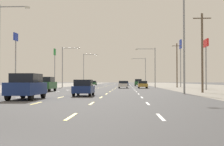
{
  "coord_description": "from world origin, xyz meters",
  "views": [
    {
      "loc": [
        3.93,
        -5.61,
        1.4
      ],
      "look_at": [
        0.17,
        78.24,
        3.53
      ],
      "focal_mm": 51.61,
      "sensor_mm": 36.0,
      "label": 1
    }
  ],
  "objects_px": {
    "sedan_inner_right_far": "(123,84)",
    "pole_sign_right_row_2": "(181,51)",
    "hatchback_far_left_distant_a": "(94,83)",
    "streetlight_left_row_2": "(85,67)",
    "suv_far_left_mid": "(46,84)",
    "streetlight_right_row_2": "(144,69)",
    "sedan_inner_right_farthest": "(125,83)",
    "pole_sign_right_row_1": "(206,51)",
    "sedan_far_right_midfar": "(143,84)",
    "streetlight_right_row_1": "(153,64)",
    "streetlight_left_row_0": "(2,43)",
    "suv_far_right_farther": "(138,82)",
    "suv_inner_left_nearest": "(27,86)",
    "pole_sign_left_row_1": "(16,48)",
    "streetlight_right_row_0": "(180,36)",
    "hatchback_center_turn_near": "(84,88)",
    "pole_sign_left_row_2": "(55,59)",
    "streetlight_left_row_1": "(64,64)"
  },
  "relations": [
    {
      "from": "hatchback_center_turn_near",
      "to": "pole_sign_left_row_2",
      "type": "distance_m",
      "value": 57.01
    },
    {
      "from": "sedan_inner_right_far",
      "to": "pole_sign_left_row_1",
      "type": "distance_m",
      "value": 21.6
    },
    {
      "from": "suv_inner_left_nearest",
      "to": "pole_sign_right_row_2",
      "type": "xyz_separation_m",
      "value": [
        20.51,
        52.28,
        7.46
      ]
    },
    {
      "from": "sedan_far_right_midfar",
      "to": "sedan_inner_right_far",
      "type": "distance_m",
      "value": 3.9
    },
    {
      "from": "hatchback_far_left_distant_a",
      "to": "streetlight_left_row_2",
      "type": "height_order",
      "value": "streetlight_left_row_2"
    },
    {
      "from": "hatchback_far_left_distant_a",
      "to": "streetlight_right_row_1",
      "type": "bearing_deg",
      "value": -67.0
    },
    {
      "from": "hatchback_center_turn_near",
      "to": "suv_far_right_farther",
      "type": "height_order",
      "value": "suv_far_right_farther"
    },
    {
      "from": "streetlight_left_row_0",
      "to": "suv_far_right_farther",
      "type": "bearing_deg",
      "value": 73.1
    },
    {
      "from": "streetlight_right_row_0",
      "to": "hatchback_far_left_distant_a",
      "type": "bearing_deg",
      "value": 102.71
    },
    {
      "from": "sedan_inner_right_far",
      "to": "pole_sign_left_row_2",
      "type": "xyz_separation_m",
      "value": [
        -18.44,
        20.98,
        6.55
      ]
    },
    {
      "from": "sedan_far_right_midfar",
      "to": "streetlight_left_row_1",
      "type": "relative_size",
      "value": 0.5
    },
    {
      "from": "streetlight_left_row_0",
      "to": "pole_sign_right_row_2",
      "type": "bearing_deg",
      "value": 57.55
    },
    {
      "from": "sedan_inner_right_farthest",
      "to": "streetlight_right_row_0",
      "type": "bearing_deg",
      "value": -84.61
    },
    {
      "from": "sedan_inner_right_far",
      "to": "suv_far_right_farther",
      "type": "relative_size",
      "value": 0.92
    },
    {
      "from": "streetlight_right_row_1",
      "to": "suv_inner_left_nearest",
      "type": "bearing_deg",
      "value": -106.36
    },
    {
      "from": "hatchback_far_left_distant_a",
      "to": "streetlight_left_row_1",
      "type": "xyz_separation_m",
      "value": [
        -2.52,
        -39.71,
        4.43
      ]
    },
    {
      "from": "sedan_inner_right_farthest",
      "to": "streetlight_left_row_2",
      "type": "height_order",
      "value": "streetlight_left_row_2"
    },
    {
      "from": "suv_far_right_farther",
      "to": "streetlight_right_row_2",
      "type": "xyz_separation_m",
      "value": [
        2.34,
        14.15,
        4.33
      ]
    },
    {
      "from": "hatchback_center_turn_near",
      "to": "streetlight_right_row_2",
      "type": "distance_m",
      "value": 75.75
    },
    {
      "from": "pole_sign_left_row_1",
      "to": "streetlight_left_row_0",
      "type": "xyz_separation_m",
      "value": [
        6.58,
        -23.23,
        -1.91
      ]
    },
    {
      "from": "streetlight_left_row_0",
      "to": "sedan_far_right_midfar",
      "type": "bearing_deg",
      "value": 59.13
    },
    {
      "from": "pole_sign_right_row_2",
      "to": "sedan_far_right_midfar",
      "type": "bearing_deg",
      "value": -125.6
    },
    {
      "from": "pole_sign_right_row_1",
      "to": "sedan_inner_right_far",
      "type": "bearing_deg",
      "value": 139.25
    },
    {
      "from": "hatchback_far_left_distant_a",
      "to": "suv_far_left_mid",
      "type": "bearing_deg",
      "value": -89.91
    },
    {
      "from": "pole_sign_left_row_2",
      "to": "streetlight_left_row_0",
      "type": "distance_m",
      "value": 50.27
    },
    {
      "from": "sedan_inner_right_farthest",
      "to": "streetlight_right_row_0",
      "type": "height_order",
      "value": "streetlight_right_row_0"
    },
    {
      "from": "suv_far_left_mid",
      "to": "sedan_inner_right_farthest",
      "type": "height_order",
      "value": "suv_far_left_mid"
    },
    {
      "from": "sedan_far_right_midfar",
      "to": "streetlight_right_row_1",
      "type": "bearing_deg",
      "value": 69.61
    },
    {
      "from": "sedan_far_right_midfar",
      "to": "sedan_inner_right_farthest",
      "type": "bearing_deg",
      "value": 95.54
    },
    {
      "from": "suv_far_left_mid",
      "to": "streetlight_right_row_2",
      "type": "height_order",
      "value": "streetlight_right_row_2"
    },
    {
      "from": "sedan_inner_right_farthest",
      "to": "streetlight_right_row_0",
      "type": "relative_size",
      "value": 0.42
    },
    {
      "from": "pole_sign_left_row_1",
      "to": "streetlight_right_row_0",
      "type": "xyz_separation_m",
      "value": [
        26.1,
        -23.23,
        -1.3
      ]
    },
    {
      "from": "hatchback_far_left_distant_a",
      "to": "streetlight_left_row_0",
      "type": "height_order",
      "value": "streetlight_left_row_0"
    },
    {
      "from": "pole_sign_right_row_2",
      "to": "pole_sign_left_row_2",
      "type": "bearing_deg",
      "value": 165.72
    },
    {
      "from": "pole_sign_right_row_1",
      "to": "streetlight_left_row_2",
      "type": "distance_m",
      "value": 59.2
    },
    {
      "from": "sedan_far_right_midfar",
      "to": "streetlight_left_row_0",
      "type": "bearing_deg",
      "value": -120.87
    },
    {
      "from": "pole_sign_left_row_1",
      "to": "pole_sign_right_row_2",
      "type": "xyz_separation_m",
      "value": [
        33.18,
        18.6,
        0.93
      ]
    },
    {
      "from": "pole_sign_left_row_1",
      "to": "streetlight_left_row_0",
      "type": "height_order",
      "value": "pole_sign_left_row_1"
    },
    {
      "from": "sedan_inner_right_far",
      "to": "pole_sign_right_row_2",
      "type": "relative_size",
      "value": 0.4
    },
    {
      "from": "suv_inner_left_nearest",
      "to": "streetlight_right_row_1",
      "type": "xyz_separation_m",
      "value": [
        13.39,
        45.63,
        4.09
      ]
    },
    {
      "from": "hatchback_center_turn_near",
      "to": "streetlight_right_row_0",
      "type": "distance_m",
      "value": 12.13
    },
    {
      "from": "suv_far_left_mid",
      "to": "streetlight_right_row_0",
      "type": "height_order",
      "value": "streetlight_right_row_0"
    },
    {
      "from": "pole_sign_right_row_1",
      "to": "streetlight_right_row_0",
      "type": "distance_m",
      "value": 18.74
    },
    {
      "from": "hatchback_center_turn_near",
      "to": "streetlight_left_row_0",
      "type": "xyz_separation_m",
      "value": [
        -9.73,
        4.63,
        4.87
      ]
    },
    {
      "from": "streetlight_left_row_1",
      "to": "streetlight_left_row_2",
      "type": "xyz_separation_m",
      "value": [
        0.05,
        35.18,
        0.85
      ]
    },
    {
      "from": "pole_sign_left_row_1",
      "to": "streetlight_right_row_1",
      "type": "height_order",
      "value": "pole_sign_left_row_1"
    },
    {
      "from": "hatchback_far_left_distant_a",
      "to": "pole_sign_right_row_1",
      "type": "distance_m",
      "value": 62.54
    },
    {
      "from": "hatchback_center_turn_near",
      "to": "hatchback_far_left_distant_a",
      "type": "distance_m",
      "value": 79.83
    },
    {
      "from": "suv_inner_left_nearest",
      "to": "suv_far_left_mid",
      "type": "relative_size",
      "value": 1.0
    },
    {
      "from": "hatchback_center_turn_near",
      "to": "pole_sign_right_row_1",
      "type": "bearing_deg",
      "value": 52.59
    }
  ]
}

